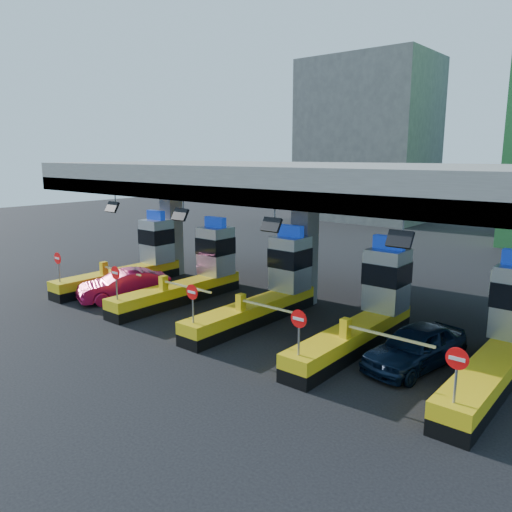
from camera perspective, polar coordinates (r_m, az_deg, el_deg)
The scene contains 10 objects.
ground at distance 23.30m, azimuth 1.23°, elevation -7.11°, with size 120.00×120.00×0.00m, color black.
toll_canopy at distance 24.43m, azimuth 5.54°, elevation 8.39°, with size 28.00×12.09×7.00m.
toll_lane_far_left at distance 30.14m, azimuth -13.44°, elevation -0.38°, with size 4.43×8.00×4.16m.
toll_lane_left at distance 26.39m, azimuth -6.89°, elevation -1.82°, with size 4.43×8.00×4.16m.
toll_lane_center at distance 23.10m, azimuth 1.68°, elevation -3.66°, with size 4.43×8.00×4.16m.
toll_lane_right at distance 20.53m, azimuth 12.79°, elevation -5.90°, with size 4.43×8.00×4.16m.
toll_lane_far_right at distance 18.95m, azimuth 26.49°, elevation -8.34°, with size 4.43×8.00×4.16m.
bg_building_concrete at distance 60.10m, azimuth 12.59°, elevation 12.71°, with size 14.00×10.00×18.00m, color #4C4C49.
van at distance 18.79m, azimuth 17.76°, elevation -9.85°, with size 1.82×4.52×1.54m, color black.
red_car at distance 26.91m, azimuth -14.84°, elevation -3.24°, with size 1.62×4.65×1.53m, color #9E0C37.
Camera 1 is at (13.75, -17.29, 7.43)m, focal length 35.00 mm.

